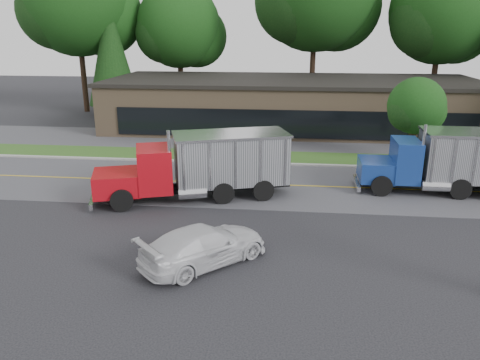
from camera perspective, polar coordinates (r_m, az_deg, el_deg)
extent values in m
plane|color=#36363B|center=(18.46, -0.49, -9.33)|extent=(140.00, 140.00, 0.00)
cube|color=#5A5A5F|center=(26.74, 1.77, -0.53)|extent=(60.00, 8.00, 0.02)
cube|color=gold|center=(26.74, 1.77, -0.53)|extent=(60.00, 0.12, 0.01)
cube|color=#9E9E99|center=(30.75, 2.39, 1.93)|extent=(60.00, 0.30, 0.12)
cube|color=#3A5E20|center=(32.48, 2.62, 2.80)|extent=(60.00, 3.40, 0.03)
cube|color=#5A5A5F|center=(37.32, 3.12, 4.78)|extent=(60.00, 7.00, 0.02)
cube|color=#896F54|center=(42.79, 6.34, 9.12)|extent=(32.00, 12.00, 4.00)
cylinder|color=#382619|center=(53.33, -18.43, 11.16)|extent=(0.56, 0.56, 6.05)
sphere|color=#153E11|center=(53.13, -19.35, 19.97)|extent=(11.07, 11.07, 11.07)
sphere|color=#153E11|center=(53.53, -16.42, 18.72)|extent=(8.30, 8.30, 8.30)
sphere|color=black|center=(52.89, -21.51, 18.63)|extent=(7.61, 7.61, 7.61)
cylinder|color=#382619|center=(52.06, -7.18, 11.05)|extent=(0.56, 0.56, 4.75)
sphere|color=#153E11|center=(51.70, -7.47, 18.15)|extent=(8.68, 8.68, 8.68)
sphere|color=#153E11|center=(52.42, -5.32, 17.03)|extent=(6.51, 6.51, 6.51)
sphere|color=black|center=(51.25, -9.19, 17.17)|extent=(5.97, 5.97, 5.97)
cylinder|color=#382619|center=(50.61, 8.74, 11.83)|extent=(0.56, 0.56, 6.56)
sphere|color=#153E11|center=(52.03, 11.72, 20.01)|extent=(9.00, 9.00, 9.00)
sphere|color=black|center=(49.25, 6.92, 20.81)|extent=(8.25, 8.25, 8.25)
cylinder|color=#382619|center=(51.59, 22.40, 10.19)|extent=(0.56, 0.56, 5.42)
sphere|color=#153E11|center=(51.29, 23.41, 18.32)|extent=(9.91, 9.91, 9.91)
sphere|color=#153E11|center=(52.99, 24.86, 16.73)|extent=(7.43, 7.43, 7.43)
sphere|color=black|center=(49.97, 21.81, 17.47)|extent=(6.81, 6.81, 6.81)
cylinder|color=#382619|center=(50.29, -14.89, 8.20)|extent=(0.44, 0.44, 1.00)
cone|color=black|center=(49.70, -15.44, 14.84)|extent=(5.07, 5.07, 10.37)
cylinder|color=#382619|center=(33.17, 20.19, 3.82)|extent=(0.56, 0.56, 2.01)
sphere|color=#153E11|center=(32.66, 20.70, 8.46)|extent=(3.68, 3.68, 3.68)
sphere|color=#153E11|center=(33.35, 21.59, 7.73)|extent=(2.76, 2.76, 2.76)
sphere|color=black|center=(32.25, 19.78, 7.82)|extent=(2.53, 2.53, 2.53)
cube|color=black|center=(24.56, -4.92, -0.88)|extent=(9.40, 3.96, 0.28)
cube|color=#B30C16|center=(24.27, -14.74, -0.28)|extent=(2.90, 2.90, 1.10)
cube|color=#B30C16|center=(24.06, -10.40, 1.36)|extent=(2.34, 2.80, 2.20)
cube|color=black|center=(23.95, -12.20, 2.17)|extent=(0.72, 2.01, 0.90)
cube|color=silver|center=(24.39, -1.12, 2.61)|extent=(6.22, 4.18, 2.50)
cube|color=silver|center=(24.08, -1.14, 5.60)|extent=(6.41, 4.37, 0.12)
cylinder|color=black|center=(25.52, -14.09, -0.64)|extent=(1.15, 0.68, 1.10)
cylinder|color=black|center=(23.35, -14.22, -2.40)|extent=(1.15, 0.68, 1.10)
cylinder|color=black|center=(25.96, -0.69, 0.23)|extent=(1.15, 0.68, 1.10)
cylinder|color=black|center=(23.82, 0.41, -1.41)|extent=(1.15, 0.68, 1.10)
cube|color=black|center=(27.58, 22.93, -0.16)|extent=(7.62, 1.13, 0.28)
cube|color=navy|center=(26.69, 16.24, 1.23)|extent=(1.86, 2.33, 1.10)
cube|color=navy|center=(26.82, 19.49, 2.32)|extent=(1.36, 2.42, 2.20)
cube|color=black|center=(26.60, 18.36, 3.21)|extent=(0.09, 2.10, 0.90)
cube|color=silver|center=(27.60, 25.93, 2.60)|extent=(4.59, 2.58, 2.50)
cube|color=silver|center=(27.32, 26.30, 5.23)|extent=(4.74, 2.73, 0.12)
cylinder|color=black|center=(27.96, 16.14, 0.81)|extent=(1.11, 0.37, 1.10)
cylinder|color=black|center=(25.80, 16.87, -0.68)|extent=(1.11, 0.37, 1.10)
cylinder|color=black|center=(29.12, 25.48, 0.41)|extent=(1.11, 0.37, 1.10)
cylinder|color=black|center=(27.05, 26.91, -1.04)|extent=(1.11, 0.37, 1.10)
imported|color=silver|center=(17.74, -4.39, -7.93)|extent=(5.06, 5.02, 1.47)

